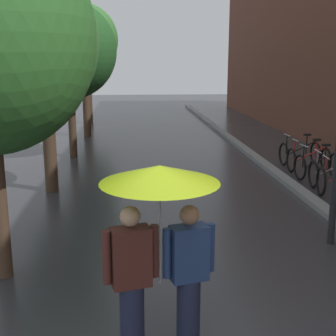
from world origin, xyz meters
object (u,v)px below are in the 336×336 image
street_tree_3 (84,40)px  parked_bicycle_5 (334,173)px  street_tree_2 (69,51)px  couple_under_umbrella (160,227)px  street_tree_1 (43,42)px  parked_bicycle_7 (308,159)px  street_tree_4 (88,53)px  parked_bicycle_6 (318,166)px  parked_bicycle_8 (300,153)px

street_tree_3 → parked_bicycle_5: size_ratio=4.78×
street_tree_2 → couple_under_umbrella: 11.02m
street_tree_1 → parked_bicycle_7: (6.99, 1.39, -3.14)m
street_tree_4 → parked_bicycle_7: street_tree_4 is taller
street_tree_4 → parked_bicycle_6: size_ratio=4.31×
parked_bicycle_6 → parked_bicycle_5: bearing=-85.6°
parked_bicycle_5 → parked_bicycle_7: same height
parked_bicycle_5 → couple_under_umbrella: size_ratio=0.54×
parked_bicycle_7 → street_tree_3: bearing=134.6°
street_tree_2 → parked_bicycle_7: bearing=-21.4°
street_tree_2 → street_tree_4: bearing=90.7°
street_tree_2 → street_tree_3: street_tree_3 is taller
parked_bicycle_5 → parked_bicycle_6: size_ratio=0.98×
street_tree_3 → parked_bicycle_5: street_tree_3 is taller
parked_bicycle_6 → couple_under_umbrella: (-4.71, -7.06, 1.06)m
parked_bicycle_8 → parked_bicycle_6: bearing=-95.3°
street_tree_1 → street_tree_2: size_ratio=1.04×
street_tree_3 → parked_bicycle_8: 9.85m
parked_bicycle_5 → parked_bicycle_8: bearing=87.9°
street_tree_4 → parked_bicycle_7: (7.05, -11.24, -3.11)m
parked_bicycle_6 → street_tree_1: bearing=-175.4°
parked_bicycle_8 → parked_bicycle_5: bearing=-92.1°
street_tree_4 → street_tree_3: bearing=-87.3°
parked_bicycle_6 → parked_bicycle_8: same height
street_tree_3 → parked_bicycle_8: (6.93, -6.04, -3.53)m
couple_under_umbrella → parked_bicycle_8: bearing=61.0°
parked_bicycle_5 → parked_bicycle_7: size_ratio=1.03×
parked_bicycle_7 → street_tree_4: bearing=122.1°
parked_bicycle_5 → parked_bicycle_8: 2.57m
parked_bicycle_5 → couple_under_umbrella: couple_under_umbrella is taller
street_tree_1 → parked_bicycle_5: size_ratio=4.60×
street_tree_2 → parked_bicycle_8: 7.87m
street_tree_1 → couple_under_umbrella: bearing=-71.3°
street_tree_4 → parked_bicycle_5: 15.03m
couple_under_umbrella → parked_bicycle_7: bearing=58.8°
street_tree_3 → couple_under_umbrella: bearing=-82.1°
street_tree_4 → parked_bicycle_8: (7.13, -10.35, -3.11)m
parked_bicycle_5 → couple_under_umbrella: 7.91m
parked_bicycle_6 → parked_bicycle_7: same height
street_tree_4 → couple_under_umbrella: bearing=-83.3°
street_tree_3 → parked_bicycle_5: 11.55m
street_tree_2 → couple_under_umbrella: size_ratio=2.39×
parked_bicycle_8 → street_tree_1: bearing=-162.1°
street_tree_1 → parked_bicycle_8: (7.07, 2.29, -3.14)m
street_tree_3 → street_tree_4: street_tree_3 is taller
street_tree_1 → parked_bicycle_6: bearing=4.6°
street_tree_1 → parked_bicycle_5: street_tree_1 is taller
street_tree_3 → parked_bicycle_7: 10.37m
street_tree_4 → street_tree_2: bearing=-89.3°
street_tree_4 → parked_bicycle_6: 14.29m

